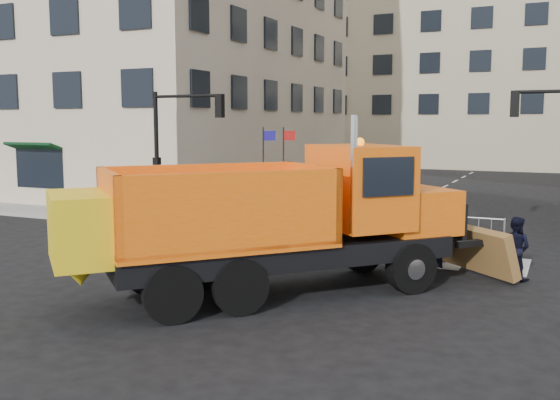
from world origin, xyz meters
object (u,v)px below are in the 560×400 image
at_px(plow_truck, 271,216).
at_px(worker, 150,200).
at_px(newspaper_box, 440,231).
at_px(cop_c, 442,230).
at_px(cop_b, 515,248).
at_px(cop_a, 435,234).

xyz_separation_m(plow_truck, worker, (-8.72, 6.95, -0.86)).
xyz_separation_m(plow_truck, newspaper_box, (2.78, 6.72, -1.23)).
relative_size(cop_c, newspaper_box, 1.80).
height_order(plow_truck, cop_c, plow_truck).
bearing_deg(cop_b, cop_a, 7.94).
relative_size(plow_truck, newspaper_box, 9.34).
bearing_deg(newspaper_box, cop_a, -70.70).
bearing_deg(newspaper_box, plow_truck, -99.98).
distance_m(cop_a, newspaper_box, 2.26).
xyz_separation_m(cop_b, cop_c, (-2.17, 1.27, 0.14)).
bearing_deg(worker, newspaper_box, -5.18).
bearing_deg(plow_truck, cop_a, 8.11).
bearing_deg(cop_b, worker, 7.53).
distance_m(plow_truck, cop_b, 6.73).
xyz_separation_m(plow_truck, cop_a, (3.04, 4.51, -0.92)).
bearing_deg(cop_b, newspaper_box, -27.85).
distance_m(cop_a, worker, 12.02).
relative_size(cop_a, cop_c, 1.01).
xyz_separation_m(cop_c, worker, (-11.81, 1.61, 0.07)).
distance_m(cop_b, newspaper_box, 3.64).
height_order(cop_c, newspaper_box, cop_c).
height_order(cop_c, worker, cop_c).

